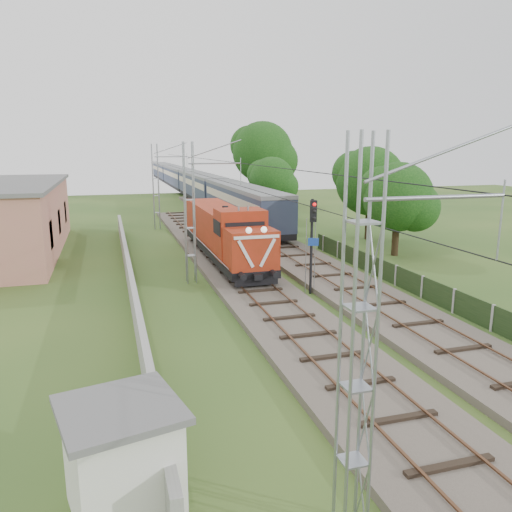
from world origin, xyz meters
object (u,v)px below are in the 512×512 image
object	(u,v)px
relay_hut	(123,459)
coach_rake	(188,180)
locomotive	(224,232)
signal_post	(312,230)

from	to	relation	value
relay_hut	coach_rake	bearing A→B (deg)	79.98
coach_rake	relay_hut	size ratio (longest dim) A/B	30.92
locomotive	coach_rake	world-z (taller)	locomotive
locomotive	signal_post	distance (m)	9.23
coach_rake	signal_post	size ratio (longest dim) A/B	17.55
locomotive	coach_rake	bearing A→B (deg)	84.00
signal_post	relay_hut	xyz separation A→B (m)	(-10.14, -13.94, -2.24)
coach_rake	locomotive	bearing A→B (deg)	-96.00
locomotive	signal_post	world-z (taller)	signal_post
locomotive	signal_post	bearing A→B (deg)	-72.50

